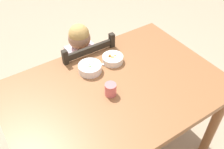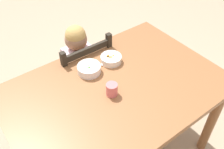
{
  "view_description": "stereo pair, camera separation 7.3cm",
  "coord_description": "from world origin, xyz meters",
  "px_view_note": "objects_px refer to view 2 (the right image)",
  "views": [
    {
      "loc": [
        -0.64,
        -0.94,
        1.93
      ],
      "look_at": [
        0.02,
        0.07,
        0.83
      ],
      "focal_mm": 40.91,
      "sensor_mm": 36.0,
      "label": 1
    },
    {
      "loc": [
        -0.7,
        -0.89,
        1.93
      ],
      "look_at": [
        0.02,
        0.07,
        0.83
      ],
      "focal_mm": 40.91,
      "sensor_mm": 36.0,
      "label": 2
    }
  ],
  "objects_px": {
    "bowl_of_peas": "(89,69)",
    "bowl_of_carrots": "(111,59)",
    "spoon": "(105,62)",
    "dining_chair": "(82,79)",
    "child_figure": "(80,62)",
    "dining_table": "(116,98)",
    "drinking_cup": "(112,89)"
  },
  "relations": [
    {
      "from": "bowl_of_peas",
      "to": "bowl_of_carrots",
      "type": "bearing_deg",
      "value": 0.02
    },
    {
      "from": "bowl_of_peas",
      "to": "spoon",
      "type": "xyz_separation_m",
      "value": [
        0.14,
        0.02,
        -0.02
      ]
    },
    {
      "from": "dining_chair",
      "to": "child_figure",
      "type": "relative_size",
      "value": 0.94
    },
    {
      "from": "dining_chair",
      "to": "bowl_of_peas",
      "type": "bearing_deg",
      "value": -106.89
    },
    {
      "from": "child_figure",
      "to": "spoon",
      "type": "height_order",
      "value": "child_figure"
    },
    {
      "from": "dining_chair",
      "to": "bowl_of_carrots",
      "type": "bearing_deg",
      "value": -72.87
    },
    {
      "from": "dining_table",
      "to": "child_figure",
      "type": "xyz_separation_m",
      "value": [
        0.03,
        0.52,
        -0.05
      ]
    },
    {
      "from": "bowl_of_carrots",
      "to": "child_figure",
      "type": "bearing_deg",
      "value": 107.37
    },
    {
      "from": "child_figure",
      "to": "drinking_cup",
      "type": "relative_size",
      "value": 11.47
    },
    {
      "from": "bowl_of_carrots",
      "to": "dining_chair",
      "type": "bearing_deg",
      "value": 107.13
    },
    {
      "from": "dining_chair",
      "to": "child_figure",
      "type": "height_order",
      "value": "child_figure"
    },
    {
      "from": "bowl_of_peas",
      "to": "spoon",
      "type": "height_order",
      "value": "bowl_of_peas"
    },
    {
      "from": "bowl_of_carrots",
      "to": "bowl_of_peas",
      "type": "bearing_deg",
      "value": -179.98
    },
    {
      "from": "dining_chair",
      "to": "drinking_cup",
      "type": "relative_size",
      "value": 10.81
    },
    {
      "from": "dining_table",
      "to": "drinking_cup",
      "type": "distance_m",
      "value": 0.16
    },
    {
      "from": "dining_table",
      "to": "bowl_of_peas",
      "type": "relative_size",
      "value": 8.81
    },
    {
      "from": "dining_chair",
      "to": "drinking_cup",
      "type": "xyz_separation_m",
      "value": [
        -0.09,
        -0.55,
        0.38
      ]
    },
    {
      "from": "dining_table",
      "to": "child_figure",
      "type": "distance_m",
      "value": 0.52
    },
    {
      "from": "child_figure",
      "to": "dining_table",
      "type": "bearing_deg",
      "value": -93.79
    },
    {
      "from": "child_figure",
      "to": "spoon",
      "type": "distance_m",
      "value": 0.32
    },
    {
      "from": "dining_table",
      "to": "drinking_cup",
      "type": "xyz_separation_m",
      "value": [
        -0.06,
        -0.03,
        0.14
      ]
    },
    {
      "from": "bowl_of_carrots",
      "to": "spoon",
      "type": "relative_size",
      "value": 1.09
    },
    {
      "from": "dining_table",
      "to": "drinking_cup",
      "type": "relative_size",
      "value": 16.9
    },
    {
      "from": "dining_chair",
      "to": "child_figure",
      "type": "bearing_deg",
      "value": -83.9
    },
    {
      "from": "dining_chair",
      "to": "bowl_of_peas",
      "type": "xyz_separation_m",
      "value": [
        -0.09,
        -0.3,
        0.37
      ]
    },
    {
      "from": "spoon",
      "to": "child_figure",
      "type": "bearing_deg",
      "value": 99.74
    },
    {
      "from": "bowl_of_carrots",
      "to": "drinking_cup",
      "type": "xyz_separation_m",
      "value": [
        -0.18,
        -0.25,
        0.02
      ]
    },
    {
      "from": "dining_chair",
      "to": "bowl_of_carrots",
      "type": "relative_size",
      "value": 6.01
    },
    {
      "from": "dining_table",
      "to": "child_figure",
      "type": "bearing_deg",
      "value": 86.21
    },
    {
      "from": "dining_table",
      "to": "dining_chair",
      "type": "height_order",
      "value": "dining_chair"
    },
    {
      "from": "dining_table",
      "to": "dining_chair",
      "type": "bearing_deg",
      "value": 86.33
    },
    {
      "from": "bowl_of_peas",
      "to": "dining_table",
      "type": "bearing_deg",
      "value": -75.5
    }
  ]
}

